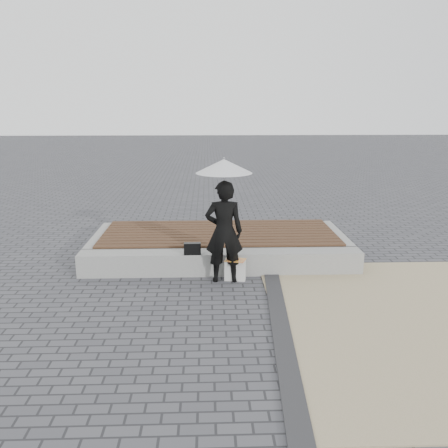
{
  "coord_description": "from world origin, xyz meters",
  "views": [
    {
      "loc": [
        -0.24,
        -6.61,
        2.95
      ],
      "look_at": [
        0.04,
        1.19,
        1.0
      ],
      "focal_mm": 38.96,
      "sensor_mm": 36.0,
      "label": 1
    }
  ],
  "objects_px": {
    "woman": "(224,232)",
    "canvas_tote": "(235,270)",
    "seating_ledge": "(221,262)",
    "handbag": "(192,249)",
    "parasol": "(224,166)"
  },
  "relations": [
    {
      "from": "woman",
      "to": "canvas_tote",
      "type": "xyz_separation_m",
      "value": [
        0.19,
        0.03,
        -0.68
      ]
    },
    {
      "from": "seating_ledge",
      "to": "handbag",
      "type": "relative_size",
      "value": 17.13
    },
    {
      "from": "canvas_tote",
      "to": "seating_ledge",
      "type": "bearing_deg",
      "value": 130.68
    },
    {
      "from": "woman",
      "to": "handbag",
      "type": "relative_size",
      "value": 5.93
    },
    {
      "from": "handbag",
      "to": "woman",
      "type": "bearing_deg",
      "value": -25.83
    },
    {
      "from": "seating_ledge",
      "to": "handbag",
      "type": "distance_m",
      "value": 0.61
    },
    {
      "from": "parasol",
      "to": "handbag",
      "type": "xyz_separation_m",
      "value": [
        -0.54,
        0.25,
        -1.46
      ]
    },
    {
      "from": "handbag",
      "to": "canvas_tote",
      "type": "xyz_separation_m",
      "value": [
        0.73,
        -0.21,
        -0.32
      ]
    },
    {
      "from": "seating_ledge",
      "to": "parasol",
      "type": "bearing_deg",
      "value": -84.29
    },
    {
      "from": "handbag",
      "to": "canvas_tote",
      "type": "distance_m",
      "value": 0.82
    },
    {
      "from": "seating_ledge",
      "to": "woman",
      "type": "relative_size",
      "value": 2.89
    },
    {
      "from": "handbag",
      "to": "canvas_tote",
      "type": "relative_size",
      "value": 0.78
    },
    {
      "from": "woman",
      "to": "seating_ledge",
      "type": "bearing_deg",
      "value": -84.26
    },
    {
      "from": "handbag",
      "to": "seating_ledge",
      "type": "bearing_deg",
      "value": 17.19
    },
    {
      "from": "woman",
      "to": "parasol",
      "type": "distance_m",
      "value": 1.09
    }
  ]
}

